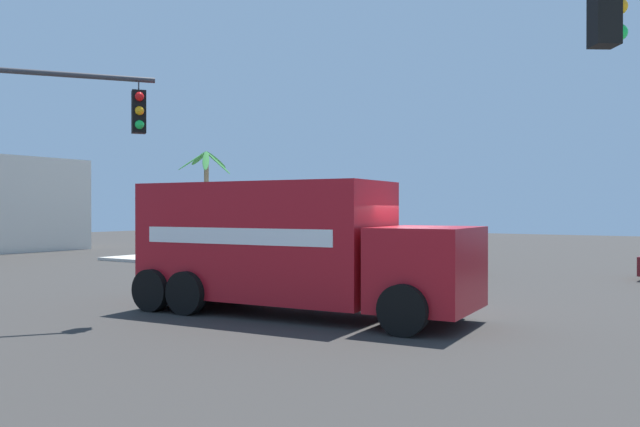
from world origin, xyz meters
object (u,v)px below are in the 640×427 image
object	(u,v)px
pickup_navy	(397,253)
vending_machine_red	(320,236)
delivery_truck	(289,246)
palm_tree_far	(206,184)

from	to	relation	value
pickup_navy	vending_machine_red	xyz separation A→B (m)	(4.78, 6.63, 0.34)
delivery_truck	palm_tree_far	size ratio (longest dim) A/B	1.47
pickup_navy	vending_machine_red	bearing A→B (deg)	54.23
pickup_navy	palm_tree_far	xyz separation A→B (m)	(3.79, 13.46, 3.06)
delivery_truck	palm_tree_far	world-z (taller)	palm_tree_far
pickup_navy	vending_machine_red	world-z (taller)	vending_machine_red
vending_machine_red	palm_tree_far	xyz separation A→B (m)	(-0.99, 6.82, 2.72)
vending_machine_red	palm_tree_far	distance (m)	7.41
delivery_truck	pickup_navy	xyz separation A→B (m)	(10.58, 2.43, -0.84)
delivery_truck	palm_tree_far	xyz separation A→B (m)	(14.37, 15.88, 2.22)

